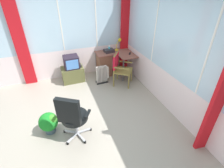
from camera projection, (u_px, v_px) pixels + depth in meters
name	position (u px, v px, depth m)	size (l,w,h in m)	color
ground	(84.00, 126.00, 3.65)	(5.06, 5.70, 0.06)	gray
north_window_panel	(62.00, 33.00, 4.80)	(4.06, 0.07, 2.74)	silver
east_window_panel	(175.00, 53.00, 3.51)	(0.07, 4.70, 2.74)	silver
curtain_north_left	(19.00, 40.00, 4.44)	(0.32, 0.07, 2.64)	red
curtain_corner	(125.00, 30.00, 5.29)	(0.32, 0.07, 2.64)	red
desk	(106.00, 63.00, 5.40)	(1.11, 0.93, 0.74)	brown
desk_lamp	(119.00, 42.00, 5.28)	(0.22, 0.19, 0.40)	yellow
tv_remote	(130.00, 53.00, 5.16)	(0.04, 0.15, 0.02)	black
spray_bottle	(109.00, 48.00, 5.29)	(0.06, 0.06, 0.22)	#42BFD1
paper_tray	(109.00, 51.00, 5.26)	(0.30, 0.23, 0.09)	#2B2529
wooden_armchair	(119.00, 66.00, 4.81)	(0.67, 0.67, 0.93)	olive
office_chair	(72.00, 116.00, 3.05)	(0.62, 0.60, 1.02)	#B7B7BF
tv_on_stand	(72.00, 70.00, 5.05)	(0.65, 0.45, 0.81)	brown
space_heater	(103.00, 74.00, 5.02)	(0.39, 0.18, 0.54)	silver
potted_plant	(49.00, 122.00, 3.36)	(0.38, 0.38, 0.46)	#3C4F5A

